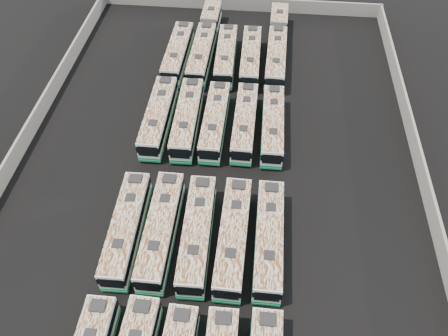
{
  "coord_description": "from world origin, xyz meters",
  "views": [
    {
      "loc": [
        4.12,
        -30.1,
        36.69
      ],
      "look_at": [
        1.08,
        0.44,
        1.6
      ],
      "focal_mm": 35.0,
      "sensor_mm": 36.0,
      "label": 1
    }
  ],
  "objects_px": {
    "bus_midback_far_right": "(273,125)",
    "bus_back_left": "(205,42)",
    "bus_midback_left": "(187,119)",
    "bus_midfront_center": "(197,233)",
    "bus_back_right": "(251,57)",
    "bus_midfront_far_left": "(127,228)",
    "bus_midback_center": "(215,121)",
    "bus_back_center": "(226,56)",
    "bus_midback_right": "(245,122)",
    "bus_back_far_left": "(178,53)",
    "bus_midback_far_left": "(159,117)",
    "bus_back_far_right": "(277,45)",
    "bus_midfront_left": "(161,230)",
    "bus_midfront_right": "(233,236)",
    "bus_midfront_far_right": "(269,239)"
  },
  "relations": [
    {
      "from": "bus_midfront_left",
      "to": "bus_midback_right",
      "type": "distance_m",
      "value": 17.18
    },
    {
      "from": "bus_midfront_center",
      "to": "bus_midback_far_left",
      "type": "bearing_deg",
      "value": 112.14
    },
    {
      "from": "bus_midfront_far_right",
      "to": "bus_back_far_left",
      "type": "xyz_separation_m",
      "value": [
        -13.49,
        28.73,
        0.0
      ]
    },
    {
      "from": "bus_midback_far_left",
      "to": "bus_back_far_right",
      "type": "height_order",
      "value": "bus_midback_far_left"
    },
    {
      "from": "bus_back_far_left",
      "to": "bus_back_left",
      "type": "height_order",
      "value": "bus_back_left"
    },
    {
      "from": "bus_midfront_far_right",
      "to": "bus_back_left",
      "type": "height_order",
      "value": "bus_back_left"
    },
    {
      "from": "bus_midback_far_right",
      "to": "bus_back_left",
      "type": "height_order",
      "value": "bus_back_left"
    },
    {
      "from": "bus_midback_far_right",
      "to": "bus_back_far_left",
      "type": "bearing_deg",
      "value": 135.25
    },
    {
      "from": "bus_midfront_center",
      "to": "bus_back_right",
      "type": "bearing_deg",
      "value": 82.06
    },
    {
      "from": "bus_midback_left",
      "to": "bus_midback_right",
      "type": "height_order",
      "value": "bus_midback_left"
    },
    {
      "from": "bus_midfront_left",
      "to": "bus_back_left",
      "type": "distance_m",
      "value": 31.95
    },
    {
      "from": "bus_back_far_right",
      "to": "bus_midfront_left",
      "type": "bearing_deg",
      "value": -106.51
    },
    {
      "from": "bus_midback_left",
      "to": "bus_back_far_left",
      "type": "height_order",
      "value": "bus_midback_left"
    },
    {
      "from": "bus_midfront_right",
      "to": "bus_back_far_left",
      "type": "distance_m",
      "value": 30.57
    },
    {
      "from": "bus_back_far_left",
      "to": "bus_midfront_far_left",
      "type": "bearing_deg",
      "value": -89.32
    },
    {
      "from": "bus_midfront_far_left",
      "to": "bus_back_center",
      "type": "relative_size",
      "value": 1.01
    },
    {
      "from": "bus_midback_far_left",
      "to": "bus_back_far_left",
      "type": "xyz_separation_m",
      "value": [
        0.07,
        13.15,
        -0.02
      ]
    },
    {
      "from": "bus_midfront_center",
      "to": "bus_back_left",
      "type": "height_order",
      "value": "same"
    },
    {
      "from": "bus_midback_center",
      "to": "bus_back_far_left",
      "type": "xyz_separation_m",
      "value": [
        -6.67,
        13.17,
        0.04
      ]
    },
    {
      "from": "bus_midback_far_right",
      "to": "bus_back_left",
      "type": "bearing_deg",
      "value": 121.25
    },
    {
      "from": "bus_midfront_left",
      "to": "bus_midfront_right",
      "type": "distance_m",
      "value": 6.87
    },
    {
      "from": "bus_back_far_right",
      "to": "bus_back_right",
      "type": "bearing_deg",
      "value": -135.38
    },
    {
      "from": "bus_midfront_left",
      "to": "bus_back_center",
      "type": "height_order",
      "value": "bus_midfront_left"
    },
    {
      "from": "bus_midfront_right",
      "to": "bus_midback_right",
      "type": "distance_m",
      "value": 15.82
    },
    {
      "from": "bus_back_far_left",
      "to": "bus_back_center",
      "type": "bearing_deg",
      "value": 1.52
    },
    {
      "from": "bus_back_far_left",
      "to": "bus_midfront_center",
      "type": "bearing_deg",
      "value": -76.11
    },
    {
      "from": "bus_midback_center",
      "to": "bus_back_far_right",
      "type": "relative_size",
      "value": 0.63
    },
    {
      "from": "bus_back_right",
      "to": "bus_midfront_center",
      "type": "bearing_deg",
      "value": -97.16
    },
    {
      "from": "bus_midfront_center",
      "to": "bus_midback_right",
      "type": "relative_size",
      "value": 1.04
    },
    {
      "from": "bus_back_left",
      "to": "bus_back_center",
      "type": "distance_m",
      "value": 4.52
    },
    {
      "from": "bus_midfront_far_left",
      "to": "bus_midback_right",
      "type": "xyz_separation_m",
      "value": [
        10.17,
        15.88,
        -0.04
      ]
    },
    {
      "from": "bus_midfront_left",
      "to": "bus_back_center",
      "type": "relative_size",
      "value": 1.03
    },
    {
      "from": "bus_midfront_left",
      "to": "bus_back_right",
      "type": "xyz_separation_m",
      "value": [
        6.79,
        28.77,
        -0.05
      ]
    },
    {
      "from": "bus_midfront_left",
      "to": "bus_back_right",
      "type": "relative_size",
      "value": 1.03
    },
    {
      "from": "bus_midback_right",
      "to": "bus_midback_far_right",
      "type": "xyz_separation_m",
      "value": [
        3.28,
        -0.15,
        0.0
      ]
    },
    {
      "from": "bus_midback_far_right",
      "to": "bus_back_far_left",
      "type": "relative_size",
      "value": 0.97
    },
    {
      "from": "bus_midback_left",
      "to": "bus_back_right",
      "type": "relative_size",
      "value": 1.03
    },
    {
      "from": "bus_midback_left",
      "to": "bus_back_left",
      "type": "height_order",
      "value": "bus_midback_left"
    },
    {
      "from": "bus_midfront_far_right",
      "to": "bus_midback_far_left",
      "type": "height_order",
      "value": "bus_midback_far_left"
    },
    {
      "from": "bus_midfront_right",
      "to": "bus_back_left",
      "type": "xyz_separation_m",
      "value": [
        -6.78,
        32.02,
        -0.01
      ]
    },
    {
      "from": "bus_midback_center",
      "to": "bus_midback_right",
      "type": "distance_m",
      "value": 3.51
    },
    {
      "from": "bus_midfront_far_right",
      "to": "bus_midback_center",
      "type": "xyz_separation_m",
      "value": [
        -6.83,
        15.56,
        -0.03
      ]
    },
    {
      "from": "bus_midback_center",
      "to": "bus_back_right",
      "type": "xyz_separation_m",
      "value": [
        3.42,
        13.19,
        0.01
      ]
    },
    {
      "from": "bus_midfront_center",
      "to": "bus_back_right",
      "type": "xyz_separation_m",
      "value": [
        3.32,
        28.85,
        -0.04
      ]
    },
    {
      "from": "bus_midfront_right",
      "to": "bus_midback_far_left",
      "type": "relative_size",
      "value": 1.0
    },
    {
      "from": "bus_midback_right",
      "to": "bus_midfront_center",
      "type": "bearing_deg",
      "value": -101.56
    },
    {
      "from": "bus_back_far_left",
      "to": "bus_midback_far_left",
      "type": "bearing_deg",
      "value": -89.59
    },
    {
      "from": "bus_midback_right",
      "to": "bus_back_left",
      "type": "height_order",
      "value": "bus_back_left"
    },
    {
      "from": "bus_midfront_far_left",
      "to": "bus_midback_center",
      "type": "distance_m",
      "value": 17.07
    },
    {
      "from": "bus_midfront_center",
      "to": "bus_midfront_right",
      "type": "relative_size",
      "value": 1.0
    }
  ]
}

